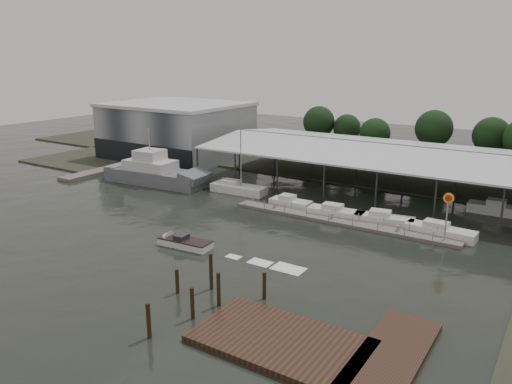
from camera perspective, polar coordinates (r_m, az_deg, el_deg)
The scene contains 18 objects.
ground at distance 59.81m, azimuth -7.77°, elevation -3.64°, with size 200.00×200.00×0.00m, color black.
land_strip_far at distance 94.44m, azimuth 9.00°, elevation 3.46°, with size 140.00×30.00×0.30m.
land_strip_west at distance 107.73m, azimuth -13.66°, elevation 4.69°, with size 20.00×40.00×0.30m.
storage_warehouse at distance 98.57m, azimuth -9.01°, elevation 7.03°, with size 24.50×20.50×10.50m.
covered_boat_shed at distance 74.65m, azimuth 16.72°, elevation 4.55°, with size 58.24×24.00×6.96m.
trawler_dock at distance 89.93m, azimuth -16.59°, elevation 2.50°, with size 3.00×18.00×0.50m.
floating_dock at distance 60.27m, azimuth 9.53°, elevation -3.36°, with size 28.00×2.00×1.40m.
shell_fuel_sign at distance 55.80m, azimuth 21.05°, elevation -1.73°, with size 1.10×0.18×5.55m.
boardwalk_platform at distance 35.75m, azimuth 7.15°, elevation -17.21°, with size 15.00×12.00×0.50m.
grey_trawler at distance 78.99m, azimuth -11.30°, elevation 2.10°, with size 17.73×6.64×8.84m.
white_sailboat at distance 72.30m, azimuth -2.09°, elevation 0.40°, with size 8.50×3.06×12.45m.
speedboat_underway at distance 53.21m, azimuth -8.58°, elevation -5.68°, with size 17.50×3.48×2.00m.
moored_cruiser_0 at distance 65.58m, azimuth 3.94°, elevation -1.25°, with size 5.51×2.24×1.70m.
moored_cruiser_1 at distance 62.27m, azimuth 9.10°, elevation -2.33°, with size 7.08×2.73×1.70m.
moored_cruiser_2 at distance 60.91m, azimuth 14.36°, elevation -3.03°, with size 7.21×3.26×1.70m.
moored_cruiser_3 at distance 58.80m, azimuth 20.26°, elevation -4.20°, with size 7.65×2.69×1.70m.
mooring_pilings at distance 40.65m, azimuth -6.02°, elevation -11.52°, with size 6.99×9.76×3.85m.
horizon_tree_line at distance 93.07m, azimuth 22.39°, elevation 5.98°, with size 69.91×10.62×10.00m.
Camera 1 is at (37.18, -42.63, 19.43)m, focal length 35.00 mm.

